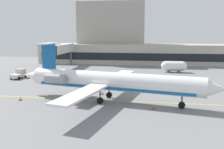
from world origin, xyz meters
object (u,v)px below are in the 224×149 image
object	(u,v)px
regional_jet	(109,81)
pushback_tractor	(52,72)
baggage_tug	(19,74)
belt_loader	(51,76)
fuel_tank	(174,66)

from	to	relation	value
regional_jet	pushback_tractor	size ratio (longest dim) A/B	7.61
regional_jet	baggage_tug	xyz separation A→B (m)	(-22.84, 15.62, -2.07)
pushback_tractor	belt_loader	bearing A→B (deg)	-70.47
regional_jet	pushback_tractor	bearing A→B (deg)	130.57
baggage_tug	belt_loader	bearing A→B (deg)	-7.31
pushback_tractor	fuel_tank	bearing A→B (deg)	19.47
regional_jet	belt_loader	size ratio (longest dim) A/B	7.76
baggage_tug	pushback_tractor	world-z (taller)	pushback_tractor
regional_jet	baggage_tug	bearing A→B (deg)	145.63
pushback_tractor	belt_loader	size ratio (longest dim) A/B	1.02
baggage_tug	belt_loader	size ratio (longest dim) A/B	1.03
regional_jet	belt_loader	bearing A→B (deg)	135.72
baggage_tug	belt_loader	xyz separation A→B (m)	(7.86, -1.01, 0.01)
baggage_tug	pushback_tractor	xyz separation A→B (m)	(6.11, 3.92, 0.07)
pushback_tractor	belt_loader	distance (m)	5.23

